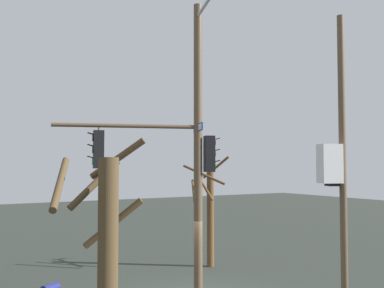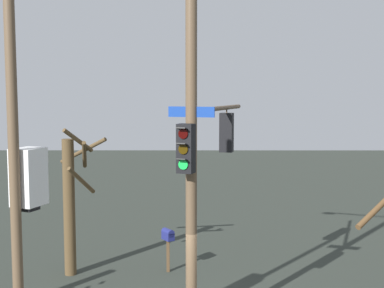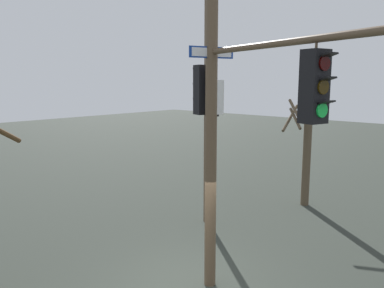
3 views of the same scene
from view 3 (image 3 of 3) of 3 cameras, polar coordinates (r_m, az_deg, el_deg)
The scene contains 4 objects.
ground_plane at distance 9.59m, azimuth -0.92°, elevation -20.23°, with size 80.00×80.00×0.00m, color #2D322B.
main_signal_pole_assembly at distance 8.19m, azimuth 5.55°, elevation 10.56°, with size 4.74×4.55×9.12m.
secondary_pole_assembly at distance 12.46m, azimuth 2.69°, elevation 6.80°, with size 0.80×0.63×8.35m.
bare_tree_behind_pole at distance 15.23m, azimuth 16.34°, elevation -0.55°, with size 1.00×1.47×4.16m.
Camera 3 is at (-5.71, 6.10, 4.72)m, focal length 36.26 mm.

